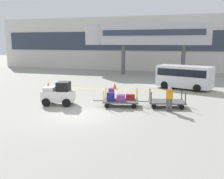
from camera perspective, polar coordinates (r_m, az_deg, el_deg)
The scene contains 11 objects.
ground_plane at distance 15.57m, azimuth -6.81°, elevation -5.38°, with size 120.00×120.00×0.00m, color #9E9B91.
apron_lead_line at distance 23.20m, azimuth 9.79°, elevation -0.28°, with size 19.62×0.20×0.01m, color yellow.
terminal_building at distance 40.12m, azimuth 8.65°, elevation 9.83°, with size 50.28×2.51×7.97m.
jet_bridge at distance 34.35m, azimuth 6.05°, elevation 11.68°, with size 16.05×3.00×6.45m.
baggage_tug at distance 17.96m, azimuth -11.47°, elevation -0.95°, with size 2.29×1.62×1.58m.
baggage_cart_lead at distance 17.35m, azimuth 1.50°, elevation -1.97°, with size 3.09×1.87×1.15m.
baggage_cart_middle at distance 17.46m, azimuth 11.78°, elevation -2.64°, with size 3.09×1.87×1.10m.
baggage_handler at distance 16.17m, azimuth 12.36°, elevation -1.80°, with size 0.45×0.46×1.56m.
shuttle_van at distance 24.53m, azimuth 15.46°, elevation 2.97°, with size 5.15×3.31×2.10m.
safety_cone_near at distance 24.81m, azimuth -13.67°, elevation 0.89°, with size 0.36×0.36×0.55m, color #EA590F.
safety_cone_far at distance 23.90m, azimuth 0.59°, elevation 0.83°, with size 0.36×0.36×0.55m, color #EA590F.
Camera 1 is at (6.22, -13.66, 4.16)m, focal length 42.09 mm.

